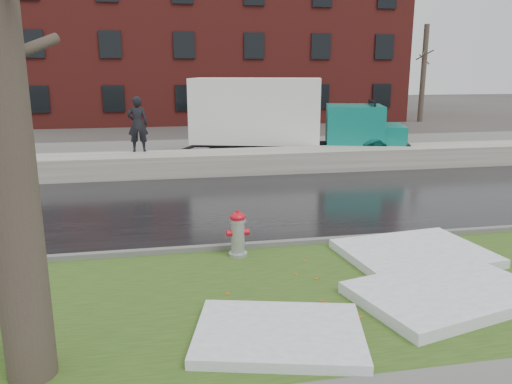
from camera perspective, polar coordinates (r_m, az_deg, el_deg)
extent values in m
plane|color=#47423D|center=(9.18, 1.60, -8.63)|extent=(120.00, 120.00, 0.00)
cube|color=#2A4717|center=(8.06, 3.54, -11.81)|extent=(60.00, 4.50, 0.04)
cube|color=black|center=(13.38, -2.53, -1.34)|extent=(60.00, 7.00, 0.03)
cube|color=slate|center=(21.65, -5.81, 4.43)|extent=(60.00, 9.00, 0.03)
cube|color=slate|center=(10.07, 0.38, -6.14)|extent=(60.00, 0.15, 0.14)
cube|color=beige|center=(17.37, -4.56, 3.36)|extent=(60.00, 1.60, 0.75)
cube|color=maroon|center=(38.51, -5.28, 15.94)|extent=(26.00, 12.00, 10.00)
cylinder|color=brown|center=(34.54, -18.19, 12.69)|extent=(0.36, 0.36, 6.50)
cylinder|color=brown|center=(34.55, -18.31, 14.26)|extent=(0.84, 1.62, 0.73)
cylinder|color=brown|center=(34.58, -18.42, 15.74)|extent=(1.08, 1.26, 0.66)
cylinder|color=brown|center=(34.54, -18.23, 13.26)|extent=(1.40, 0.61, 0.63)
cylinder|color=brown|center=(36.89, 18.58, 12.68)|extent=(0.36, 0.36, 6.50)
cylinder|color=brown|center=(36.90, 18.69, 14.15)|extent=(0.84, 1.62, 0.73)
cylinder|color=brown|center=(36.92, 18.80, 15.55)|extent=(1.08, 1.26, 0.66)
cylinder|color=brown|center=(36.89, 18.62, 13.23)|extent=(1.40, 0.61, 0.63)
cylinder|color=#A8AAB0|center=(9.50, -2.09, -5.10)|extent=(0.26, 0.26, 0.78)
ellipsoid|color=red|center=(9.38, -2.11, -2.86)|extent=(0.31, 0.31, 0.18)
cylinder|color=red|center=(9.35, -2.11, -2.28)|extent=(0.06, 0.06, 0.06)
cylinder|color=red|center=(9.45, -3.05, -4.72)|extent=(0.12, 0.13, 0.12)
cylinder|color=red|center=(9.50, -1.14, -4.59)|extent=(0.12, 0.13, 0.12)
cylinder|color=#A8AAB0|center=(9.63, -2.27, -4.36)|extent=(0.16, 0.12, 0.16)
cube|color=black|center=(20.08, 3.47, 5.45)|extent=(7.36, 3.04, 0.20)
cube|color=white|center=(20.02, 0.04, 9.31)|extent=(5.46, 3.67, 2.50)
cube|color=#0D796C|center=(20.04, 11.13, 7.47)|extent=(2.68, 2.75, 1.57)
cube|color=#0D796C|center=(20.25, 14.89, 6.27)|extent=(1.65, 2.27, 0.83)
cube|color=black|center=(20.06, 13.07, 8.97)|extent=(0.61, 1.79, 0.83)
cube|color=black|center=(20.76, -8.41, 4.75)|extent=(1.84, 1.52, 0.62)
cylinder|color=black|center=(19.27, 13.31, 4.47)|extent=(1.06, 0.56, 1.02)
cylinder|color=black|center=(21.18, 12.68, 5.32)|extent=(1.06, 0.56, 1.02)
cylinder|color=black|center=(19.20, 0.56, 4.81)|extent=(1.06, 0.56, 1.02)
cylinder|color=black|center=(21.12, 1.07, 5.62)|extent=(1.06, 0.56, 1.02)
cylinder|color=black|center=(19.40, -3.82, 4.87)|extent=(1.06, 0.56, 1.02)
cylinder|color=black|center=(21.30, -2.92, 5.68)|extent=(1.06, 0.56, 1.02)
imported|color=black|center=(17.70, -13.37, 7.55)|extent=(0.70, 0.47, 1.89)
cube|color=white|center=(9.99, 17.64, -6.67)|extent=(2.82, 2.29, 0.16)
cube|color=white|center=(6.86, 2.65, -15.87)|extent=(2.52, 2.09, 0.14)
cube|color=white|center=(8.44, 20.96, -10.73)|extent=(3.16, 2.44, 0.18)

